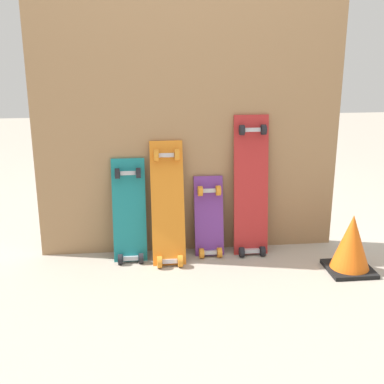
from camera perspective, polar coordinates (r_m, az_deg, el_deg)
ground_plane at (r=3.29m, az=-0.14°, el=-6.74°), size 12.00×12.00×0.00m
plywood_wall_panel at (r=3.11m, az=-0.29°, el=8.34°), size 1.88×0.04×1.71m
skateboard_teal at (r=3.13m, az=-7.06°, el=-2.66°), size 0.20×0.22×0.69m
skateboard_orange at (r=3.07m, az=-2.72°, el=-1.83°), size 0.20×0.30×0.79m
skateboard_purple at (r=3.19m, az=1.94°, el=-3.32°), size 0.18×0.18×0.56m
skateboard_red at (r=3.18m, az=6.67°, el=0.11°), size 0.22×0.19×0.94m
traffic_cone at (r=3.11m, az=17.49°, el=-5.59°), size 0.26×0.26×0.35m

